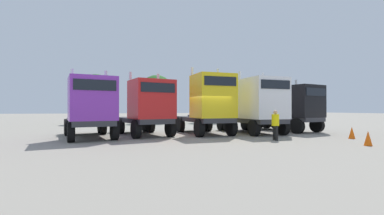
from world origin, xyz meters
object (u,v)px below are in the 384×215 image
at_px(semi_truck_white, 259,105).
at_px(traffic_cone_mid, 368,138).
at_px(visitor_in_hivis, 275,123).
at_px(traffic_cone_near, 352,133).
at_px(semi_truck_yellow, 209,104).
at_px(semi_truck_black, 293,108).
at_px(semi_truck_red, 148,108).
at_px(semi_truck_purple, 91,107).

height_order(semi_truck_white, traffic_cone_mid, semi_truck_white).
xyz_separation_m(semi_truck_white, visitor_in_hivis, (-1.03, -3.51, -1.03)).
bearing_deg(traffic_cone_near, semi_truck_yellow, 148.21).
height_order(semi_truck_white, semi_truck_black, semi_truck_white).
bearing_deg(semi_truck_yellow, visitor_in_hivis, 28.11).
bearing_deg(semi_truck_yellow, semi_truck_black, 91.23).
relative_size(visitor_in_hivis, traffic_cone_near, 2.38).
bearing_deg(visitor_in_hivis, semi_truck_white, 82.14).
relative_size(semi_truck_yellow, traffic_cone_mid, 9.05).
height_order(visitor_in_hivis, traffic_cone_mid, visitor_in_hivis).
relative_size(semi_truck_yellow, traffic_cone_near, 9.18).
height_order(semi_truck_red, semi_truck_black, semi_truck_red).
bearing_deg(semi_truck_purple, traffic_cone_mid, 51.31).
bearing_deg(semi_truck_purple, semi_truck_white, 78.61).
xyz_separation_m(semi_truck_white, traffic_cone_mid, (1.89, -6.59, -1.63)).
xyz_separation_m(semi_truck_purple, semi_truck_red, (3.33, 0.75, -0.02)).
distance_m(semi_truck_yellow, semi_truck_white, 3.51).
distance_m(semi_truck_red, semi_truck_black, 11.00).
height_order(semi_truck_yellow, visitor_in_hivis, semi_truck_yellow).
xyz_separation_m(semi_truck_red, traffic_cone_near, (11.18, -4.82, -1.46)).
relative_size(semi_truck_purple, visitor_in_hivis, 3.97).
bearing_deg(semi_truck_yellow, semi_truck_red, -98.66).
bearing_deg(traffic_cone_mid, visitor_in_hivis, 133.51).
bearing_deg(semi_truck_black, semi_truck_white, -87.61).
bearing_deg(semi_truck_black, semi_truck_red, -103.03).
distance_m(traffic_cone_near, traffic_cone_mid, 3.18).
relative_size(semi_truck_black, visitor_in_hivis, 4.03).
height_order(semi_truck_red, traffic_cone_mid, semi_truck_red).
xyz_separation_m(semi_truck_red, semi_truck_yellow, (3.99, -0.37, 0.21)).
xyz_separation_m(semi_truck_yellow, semi_truck_black, (7.01, 0.57, -0.24)).
xyz_separation_m(semi_truck_purple, traffic_cone_near, (14.51, -4.07, -1.48)).
relative_size(semi_truck_red, semi_truck_black, 0.94).
bearing_deg(semi_truck_white, traffic_cone_mid, 12.96).
distance_m(semi_truck_purple, semi_truck_yellow, 7.32).
relative_size(semi_truck_white, traffic_cone_mid, 8.74).
bearing_deg(semi_truck_red, semi_truck_white, 70.23).
bearing_deg(semi_truck_white, traffic_cone_near, 39.98).
xyz_separation_m(semi_truck_black, visitor_in_hivis, (-4.57, -4.55, -0.83)).
height_order(semi_truck_purple, semi_truck_yellow, semi_truck_yellow).
bearing_deg(visitor_in_hivis, traffic_cone_near, 2.83).
bearing_deg(semi_truck_white, semi_truck_red, -99.50).
distance_m(semi_truck_red, semi_truck_white, 7.51).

